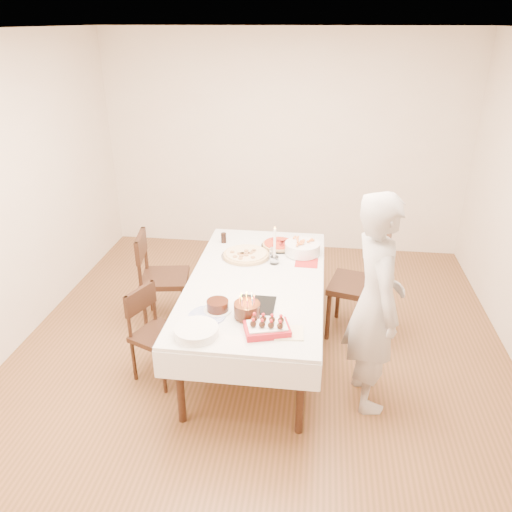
# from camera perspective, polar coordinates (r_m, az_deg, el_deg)

# --- Properties ---
(floor) EXTENTS (5.00, 5.00, 0.00)m
(floor) POSITION_cam_1_polar(r_m,az_deg,el_deg) (4.60, 0.39, -11.41)
(floor) COLOR brown
(floor) RESTS_ON ground
(wall_back) EXTENTS (4.50, 0.04, 2.70)m
(wall_back) POSITION_cam_1_polar(r_m,az_deg,el_deg) (6.33, 3.26, 12.52)
(wall_back) COLOR beige
(wall_back) RESTS_ON floor
(wall_front) EXTENTS (4.50, 0.04, 2.70)m
(wall_front) POSITION_cam_1_polar(r_m,az_deg,el_deg) (1.88, -9.74, -23.75)
(wall_front) COLOR beige
(wall_front) RESTS_ON floor
(ceiling) EXTENTS (5.00, 5.00, 0.00)m
(ceiling) POSITION_cam_1_polar(r_m,az_deg,el_deg) (3.69, 0.52, 24.48)
(ceiling) COLOR white
(ceiling) RESTS_ON wall_back
(dining_table) EXTENTS (1.44, 2.28, 0.75)m
(dining_table) POSITION_cam_1_polar(r_m,az_deg,el_deg) (4.46, -0.00, -6.92)
(dining_table) COLOR silver
(dining_table) RESTS_ON floor
(chair_right_savory) EXTENTS (0.64, 0.64, 1.03)m
(chair_right_savory) POSITION_cam_1_polar(r_m,az_deg,el_deg) (4.76, 11.44, -3.32)
(chair_right_savory) COLOR #321C10
(chair_right_savory) RESTS_ON floor
(chair_left_savory) EXTENTS (0.56, 0.56, 0.95)m
(chair_left_savory) POSITION_cam_1_polar(r_m,az_deg,el_deg) (4.96, -10.36, -2.50)
(chair_left_savory) COLOR #321C10
(chair_left_savory) RESTS_ON floor
(chair_left_dessert) EXTENTS (0.54, 0.54, 0.81)m
(chair_left_dessert) POSITION_cam_1_polar(r_m,az_deg,el_deg) (4.24, -10.98, -8.91)
(chair_left_dessert) COLOR #321C10
(chair_left_dessert) RESTS_ON floor
(person) EXTENTS (0.53, 0.70, 1.73)m
(person) POSITION_cam_1_polar(r_m,az_deg,el_deg) (3.79, 13.47, -5.34)
(person) COLOR beige
(person) RESTS_ON floor
(pizza_white) EXTENTS (0.56, 0.56, 0.04)m
(pizza_white) POSITION_cam_1_polar(r_m,az_deg,el_deg) (4.66, -1.14, 0.15)
(pizza_white) COLOR beige
(pizza_white) RESTS_ON dining_table
(pizza_pepperoni) EXTENTS (0.45, 0.45, 0.04)m
(pizza_pepperoni) POSITION_cam_1_polar(r_m,az_deg,el_deg) (4.87, 2.65, 1.31)
(pizza_pepperoni) COLOR red
(pizza_pepperoni) RESTS_ON dining_table
(red_placemat) EXTENTS (0.21, 0.21, 0.01)m
(red_placemat) POSITION_cam_1_polar(r_m,az_deg,el_deg) (4.57, 5.79, -0.79)
(red_placemat) COLOR #B21E1E
(red_placemat) RESTS_ON dining_table
(pasta_bowl) EXTENTS (0.39, 0.39, 0.11)m
(pasta_bowl) POSITION_cam_1_polar(r_m,az_deg,el_deg) (4.72, 5.31, 0.90)
(pasta_bowl) COLOR white
(pasta_bowl) RESTS_ON dining_table
(taper_candle) EXTENTS (0.09, 0.09, 0.37)m
(taper_candle) POSITION_cam_1_polar(r_m,az_deg,el_deg) (4.46, 2.14, 1.25)
(taper_candle) COLOR white
(taper_candle) RESTS_ON dining_table
(shaker_pair) EXTENTS (0.09, 0.09, 0.10)m
(shaker_pair) POSITION_cam_1_polar(r_m,az_deg,el_deg) (4.60, 1.75, 0.19)
(shaker_pair) COLOR white
(shaker_pair) RESTS_ON dining_table
(cola_glass) EXTENTS (0.07, 0.07, 0.10)m
(cola_glass) POSITION_cam_1_polar(r_m,az_deg,el_deg) (4.96, -3.72, 2.08)
(cola_glass) COLOR black
(cola_glass) RESTS_ON dining_table
(layer_cake) EXTENTS (0.22, 0.22, 0.09)m
(layer_cake) POSITION_cam_1_polar(r_m,az_deg,el_deg) (3.81, -4.41, -5.71)
(layer_cake) COLOR black
(layer_cake) RESTS_ON dining_table
(cake_board) EXTENTS (0.29, 0.29, 0.01)m
(cake_board) POSITION_cam_1_polar(r_m,az_deg,el_deg) (3.90, 0.07, -5.61)
(cake_board) COLOR black
(cake_board) RESTS_ON dining_table
(birthday_cake) EXTENTS (0.23, 0.23, 0.18)m
(birthday_cake) POSITION_cam_1_polar(r_m,az_deg,el_deg) (3.69, -1.04, -5.74)
(birthday_cake) COLOR #3C1D10
(birthday_cake) RESTS_ON dining_table
(strawberry_box) EXTENTS (0.36, 0.29, 0.08)m
(strawberry_box) POSITION_cam_1_polar(r_m,az_deg,el_deg) (3.56, 1.27, -8.21)
(strawberry_box) COLOR maroon
(strawberry_box) RESTS_ON dining_table
(box_lid) EXTENTS (0.29, 0.20, 0.02)m
(box_lid) POSITION_cam_1_polar(r_m,az_deg,el_deg) (3.58, 3.20, -8.81)
(box_lid) COLOR beige
(box_lid) RESTS_ON dining_table
(plate_stack) EXTENTS (0.42, 0.42, 0.06)m
(plate_stack) POSITION_cam_1_polar(r_m,az_deg,el_deg) (3.56, -6.84, -8.51)
(plate_stack) COLOR white
(plate_stack) RESTS_ON dining_table
(china_plate) EXTENTS (0.32, 0.32, 0.01)m
(china_plate) POSITION_cam_1_polar(r_m,az_deg,el_deg) (3.78, -5.59, -6.78)
(china_plate) COLOR white
(china_plate) RESTS_ON dining_table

